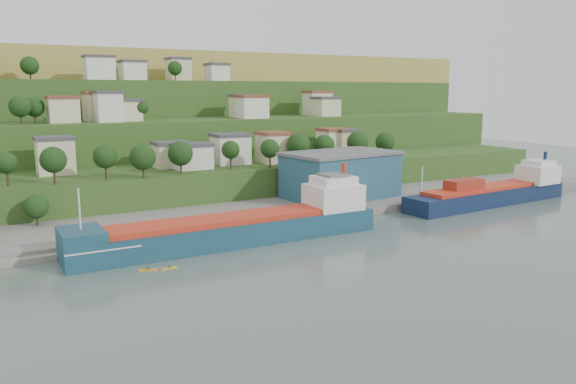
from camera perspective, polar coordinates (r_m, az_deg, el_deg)
ground at (r=112.22m, az=-2.71°, el=-6.02°), size 500.00×500.00×0.00m
quay at (r=145.28m, az=-0.66°, el=-2.23°), size 220.00×26.00×4.00m
hillside at (r=271.11m, az=-19.07°, el=3.06°), size 360.00×211.09×96.00m
cargo_ship_near at (r=118.24m, az=-4.88°, el=-3.83°), size 66.48×10.74×17.09m
cargo_ship_far at (r=168.30m, az=20.10°, el=-0.29°), size 57.49×13.01×15.49m
warehouse at (r=156.95m, az=5.38°, el=1.79°), size 32.97×22.42×12.80m
kayak_orange at (r=103.39m, az=-14.01°, el=-7.61°), size 3.34×1.67×0.83m
kayak_yellow at (r=103.62m, az=-11.96°, el=-7.51°), size 2.87×0.62×0.71m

